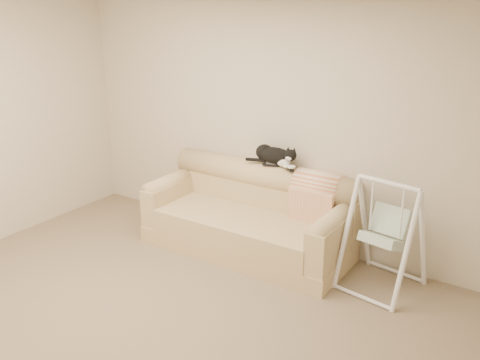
# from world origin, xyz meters

# --- Properties ---
(ground_plane) EXTENTS (5.00, 5.00, 0.00)m
(ground_plane) POSITION_xyz_m (0.00, 0.00, 0.00)
(ground_plane) COLOR #786651
(ground_plane) RESTS_ON ground
(room_shell) EXTENTS (5.04, 4.04, 2.60)m
(room_shell) POSITION_xyz_m (0.00, 0.00, 1.53)
(room_shell) COLOR #C0B39C
(room_shell) RESTS_ON ground
(sofa) EXTENTS (2.20, 0.93, 0.90)m
(sofa) POSITION_xyz_m (-0.04, 1.62, 0.35)
(sofa) COLOR tan
(sofa) RESTS_ON ground
(remote_a) EXTENTS (0.19, 0.10, 0.03)m
(remote_a) POSITION_xyz_m (0.08, 1.83, 0.91)
(remote_a) COLOR black
(remote_a) RESTS_ON sofa
(remote_b) EXTENTS (0.16, 0.14, 0.02)m
(remote_b) POSITION_xyz_m (0.30, 1.82, 0.91)
(remote_b) COLOR black
(remote_b) RESTS_ON sofa
(tuxedo_cat) EXTENTS (0.59, 0.22, 0.23)m
(tuxedo_cat) POSITION_xyz_m (0.11, 1.86, 1.01)
(tuxedo_cat) COLOR black
(tuxedo_cat) RESTS_ON sofa
(throw_blanket) EXTENTS (0.48, 0.38, 0.58)m
(throw_blanket) POSITION_xyz_m (0.62, 1.84, 0.72)
(throw_blanket) COLOR #E17C4A
(throw_blanket) RESTS_ON sofa
(baby_swing) EXTENTS (0.74, 0.78, 1.06)m
(baby_swing) POSITION_xyz_m (1.42, 1.61, 0.53)
(baby_swing) COLOR white
(baby_swing) RESTS_ON ground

